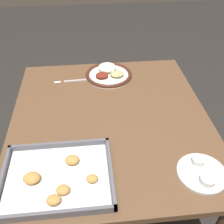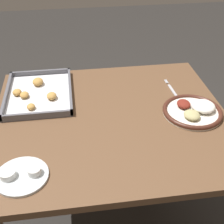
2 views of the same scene
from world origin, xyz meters
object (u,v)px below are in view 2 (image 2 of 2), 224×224
Objects in this scene: dinner_plate at (193,111)px; fork at (173,92)px; saucer_plate at (21,175)px; baking_tray at (38,93)px.

dinner_plate is 0.18m from fork.
saucer_plate reaches higher than fork.
baking_tray is at bearing -3.52° from saucer_plate.
fork is at bearing -96.00° from baking_tray.
dinner_plate is at bearing -68.76° from saucer_plate.
dinner_plate is 1.42× the size of saucer_plate.
dinner_plate reaches higher than fork.
dinner_plate is 0.76m from saucer_plate.
fork is (0.18, 0.03, -0.01)m from dinner_plate.
saucer_plate is at bearing 176.48° from baking_tray.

